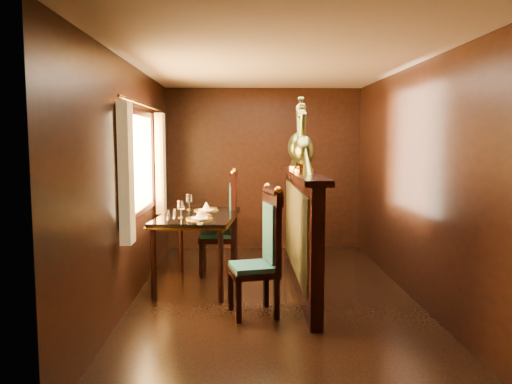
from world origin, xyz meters
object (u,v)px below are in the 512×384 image
dining_table (198,221)px  peacock_right (299,134)px  chair_right (228,219)px  chair_left (265,247)px  peacock_left (304,137)px

dining_table → peacock_right: peacock_right is taller
dining_table → chair_right: chair_right is taller
chair_right → peacock_right: 1.44m
chair_left → peacock_left: bearing=40.1°
chair_right → chair_left: bearing=-74.9°
chair_left → peacock_left: peacock_left is taller
chair_right → peacock_left: size_ratio=1.79×
dining_table → chair_left: (0.74, -1.02, -0.10)m
peacock_left → chair_right: bearing=132.0°
peacock_right → peacock_left: bearing=-90.0°
peacock_left → peacock_right: size_ratio=0.91×
dining_table → chair_left: 1.26m
dining_table → chair_left: chair_left is taller
chair_left → chair_right: (-0.41, 1.53, 0.04)m
peacock_left → peacock_right: (0.00, 0.49, 0.04)m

